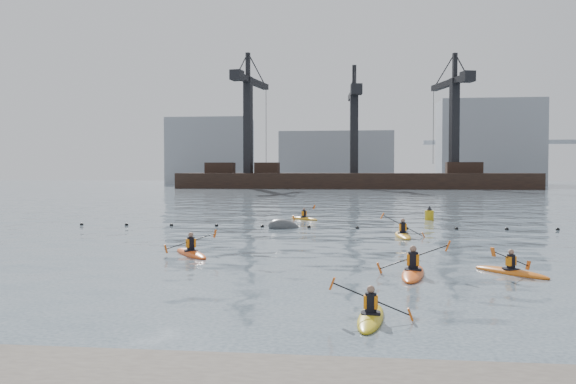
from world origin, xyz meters
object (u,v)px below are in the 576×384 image
Objects in this scene: kayaker_3 at (403,235)px; nav_buoy at (429,215)px; kayaker_4 at (511,271)px; kayaker_2 at (191,252)px; kayaker_5 at (304,218)px; kayaker_0 at (413,272)px; kayaker_1 at (371,316)px; mooring_buoy at (284,228)px.

kayaker_3 is 11.88m from nav_buoy.
kayaker_2 is at bearing -55.04° from kayaker_4.
kayaker_3 is 1.37× the size of kayaker_5.
kayaker_0 reaches higher than kayaker_2.
kayaker_5 is at bearing 115.73° from kayaker_3.
kayaker_3 is (2.07, 18.82, 0.02)m from kayaker_1.
kayaker_3 is 8.19m from mooring_buoy.
mooring_buoy is (-6.50, 16.58, -0.11)m from kayaker_0.
kayaker_1 is 1.39× the size of mooring_buoy.
kayaker_0 is 1.42× the size of kayaker_5.
mooring_buoy is 1.82× the size of nav_buoy.
kayaker_4 is 18.73m from mooring_buoy.
kayaker_1 is 2.53× the size of nav_buoy.
nav_buoy is at bearing -40.83° from kayaker_5.
kayaker_3 is 12.80m from kayaker_5.
mooring_buoy is 12.18m from nav_buoy.
kayaker_2 is 23.32m from nav_buoy.
kayaker_2 is 1.24× the size of kayaker_5.
kayaker_0 is 1.36× the size of kayaker_4.
kayaker_3 is at bearing 89.53° from kayaker_1.
kayaker_1 is at bearing 15.36° from kayaker_4.
kayaker_5 is at bearing 112.48° from kayaker_0.
kayaker_2 is (-8.94, 4.02, -0.01)m from kayaker_0.
kayaker_1 is 23.57m from mooring_buoy.
kayaker_1 is 8.70m from kayaker_4.
nav_buoy is at bearing 72.61° from kayaker_3.
kayaker_3 is 3.01× the size of nav_buoy.
kayaker_3 reaches higher than kayaker_1.
kayaker_0 is 6.65m from kayaker_1.
kayaker_3 reaches higher than kayaker_5.
kayaker_2 is 12.60m from kayaker_3.
mooring_buoy is at bearing 45.27° from kayaker_2.
kayaker_2 is 0.91× the size of kayaker_3.
kayaker_3 is at bearing -103.16° from nav_buoy.
nav_buoy reaches higher than mooring_buoy.
kayaker_2 reaches higher than mooring_buoy.
mooring_buoy is (-7.02, 4.23, -0.11)m from kayaker_3.
kayaker_5 is (-4.32, 29.90, 0.00)m from kayaker_1.
mooring_buoy is at bearing -139.04° from kayaker_5.
kayaker_5 is (-5.87, 23.44, -0.02)m from kayaker_0.
kayaker_3 reaches higher than kayaker_4.
nav_buoy is (3.22, 23.91, 0.25)m from kayaker_0.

